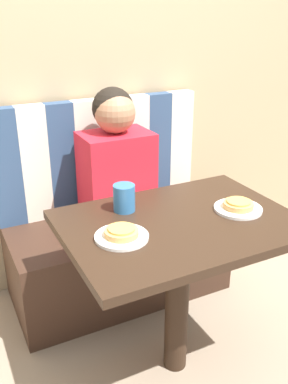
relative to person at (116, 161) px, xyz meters
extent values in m
plane|color=gray|center=(0.00, -0.62, -0.77)|extent=(12.00, 12.00, 0.00)
cube|color=tan|center=(0.00, 0.32, 0.53)|extent=(7.00, 0.05, 2.60)
cube|color=#382319|center=(0.00, 0.00, -0.56)|extent=(1.14, 0.53, 0.44)
cube|color=navy|center=(-0.50, 0.22, -0.03)|extent=(0.14, 0.07, 0.61)
cube|color=beige|center=(-0.36, 0.22, -0.03)|extent=(0.14, 0.07, 0.61)
cube|color=navy|center=(-0.21, 0.22, -0.03)|extent=(0.14, 0.07, 0.61)
cube|color=beige|center=(-0.07, 0.22, -0.03)|extent=(0.14, 0.07, 0.61)
cube|color=navy|center=(0.07, 0.22, -0.03)|extent=(0.14, 0.07, 0.61)
cube|color=beige|center=(0.21, 0.22, -0.03)|extent=(0.14, 0.07, 0.61)
cube|color=navy|center=(0.36, 0.22, -0.03)|extent=(0.14, 0.07, 0.61)
cube|color=beige|center=(0.50, 0.22, -0.03)|extent=(0.14, 0.07, 0.61)
cube|color=black|center=(0.00, -0.62, -0.07)|extent=(0.90, 0.65, 0.03)
cylinder|color=black|center=(0.00, -0.62, -0.43)|extent=(0.10, 0.10, 0.69)
cube|color=red|center=(0.00, 0.00, -0.10)|extent=(0.35, 0.24, 0.48)
sphere|color=#9E7051|center=(0.00, 0.00, 0.24)|extent=(0.20, 0.20, 0.20)
sphere|color=black|center=(0.00, 0.02, 0.26)|extent=(0.20, 0.20, 0.20)
cylinder|color=white|center=(-0.26, -0.65, -0.04)|extent=(0.19, 0.19, 0.01)
cylinder|color=white|center=(0.26, -0.65, -0.04)|extent=(0.19, 0.19, 0.01)
cylinder|color=tan|center=(-0.26, -0.65, -0.03)|extent=(0.12, 0.12, 0.02)
cylinder|color=gold|center=(-0.26, -0.65, -0.01)|extent=(0.10, 0.10, 0.01)
cylinder|color=tan|center=(0.26, -0.65, -0.03)|extent=(0.12, 0.12, 0.02)
cylinder|color=gold|center=(0.26, -0.65, -0.01)|extent=(0.10, 0.10, 0.01)
cylinder|color=#2D669E|center=(-0.15, -0.44, 0.00)|extent=(0.09, 0.09, 0.11)
camera|label=1|loc=(-0.78, -1.87, 0.70)|focal=40.00mm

